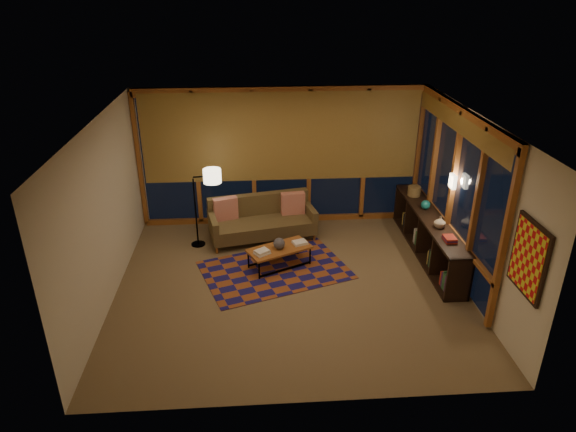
{
  "coord_description": "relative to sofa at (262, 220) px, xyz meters",
  "views": [
    {
      "loc": [
        -0.53,
        -6.97,
        4.5
      ],
      "look_at": [
        -0.02,
        0.24,
        1.12
      ],
      "focal_mm": 32.0,
      "sensor_mm": 36.0,
      "label": 1
    }
  ],
  "objects": [
    {
      "name": "vase",
      "position": [
        2.9,
        -1.24,
        0.46
      ],
      "size": [
        0.24,
        0.24,
        0.2
      ],
      "primitive_type": "imported",
      "rotation": [
        0.0,
        0.0,
        -0.27
      ],
      "color": "tan",
      "rests_on": "bookshelf"
    },
    {
      "name": "basket",
      "position": [
        2.88,
        0.14,
        0.45
      ],
      "size": [
        0.27,
        0.27,
        0.18
      ],
      "primitive_type": "cylinder",
      "rotation": [
        0.0,
        0.0,
        0.14
      ],
      "color": "olive",
      "rests_on": "bookshelf"
    },
    {
      "name": "ceiling",
      "position": [
        0.41,
        -1.66,
        2.3
      ],
      "size": [
        5.5,
        5.0,
        0.01
      ],
      "primitive_type": "cube",
      "color": "beige",
      "rests_on": "walls"
    },
    {
      "name": "ceramic_pot",
      "position": [
        0.26,
        -1.05,
        0.06
      ],
      "size": [
        0.22,
        0.22,
        0.2
      ],
      "primitive_type": "sphere",
      "rotation": [
        0.0,
        0.0,
        0.12
      ],
      "color": "black",
      "rests_on": "coffee_table"
    },
    {
      "name": "pillow_left",
      "position": [
        -0.67,
        0.08,
        0.22
      ],
      "size": [
        0.47,
        0.28,
        0.45
      ],
      "primitive_type": null,
      "rotation": [
        0.0,
        0.0,
        0.32
      ],
      "color": "red",
      "rests_on": "sofa"
    },
    {
      "name": "coffee_table",
      "position": [
        0.26,
        -1.03,
        -0.22
      ],
      "size": [
        1.17,
        0.9,
        0.35
      ],
      "primitive_type": null,
      "rotation": [
        0.0,
        0.0,
        0.45
      ],
      "color": "brown",
      "rests_on": "floor"
    },
    {
      "name": "wall_art",
      "position": [
        3.12,
        -3.51,
        1.05
      ],
      "size": [
        0.06,
        0.74,
        0.94
      ],
      "primitive_type": null,
      "color": "red",
      "rests_on": "walls"
    },
    {
      "name": "floor_lamp",
      "position": [
        -1.2,
        -0.14,
        0.34
      ],
      "size": [
        0.53,
        0.38,
        1.46
      ],
      "primitive_type": null,
      "rotation": [
        0.0,
        0.0,
        0.14
      ],
      "color": "black",
      "rests_on": "floor"
    },
    {
      "name": "book_stack_a",
      "position": [
        -0.03,
        -1.22,
        -0.01
      ],
      "size": [
        0.29,
        0.28,
        0.07
      ],
      "primitive_type": null,
      "rotation": [
        0.0,
        0.0,
        0.6
      ],
      "color": "white",
      "rests_on": "coffee_table"
    },
    {
      "name": "area_rug",
      "position": [
        0.18,
        -1.17,
        -0.39
      ],
      "size": [
        2.73,
        2.25,
        0.01
      ],
      "primitive_type": "cube",
      "rotation": [
        0.0,
        0.0,
        0.33
      ],
      "color": "brown",
      "rests_on": "floor"
    },
    {
      "name": "walls",
      "position": [
        0.41,
        -1.66,
        0.95
      ],
      "size": [
        5.51,
        5.01,
        2.7
      ],
      "color": "beige",
      "rests_on": "floor"
    },
    {
      "name": "window_wall_back",
      "position": [
        0.41,
        0.77,
        0.95
      ],
      "size": [
        5.3,
        0.16,
        2.6
      ],
      "primitive_type": null,
      "color": "brown",
      "rests_on": "walls"
    },
    {
      "name": "sofa",
      "position": [
        0.0,
        0.0,
        0.0
      ],
      "size": [
        2.05,
        1.16,
        0.79
      ],
      "primitive_type": null,
      "rotation": [
        0.0,
        0.0,
        0.21
      ],
      "color": "#4D3F29",
      "rests_on": "floor"
    },
    {
      "name": "book_stack_b",
      "position": [
        0.62,
        -0.9,
        -0.01
      ],
      "size": [
        0.32,
        0.29,
        0.05
      ],
      "primitive_type": null,
      "rotation": [
        0.0,
        0.0,
        0.36
      ],
      "color": "white",
      "rests_on": "coffee_table"
    },
    {
      "name": "pillow_right",
      "position": [
        0.59,
        0.25,
        0.22
      ],
      "size": [
        0.46,
        0.2,
        0.45
      ],
      "primitive_type": null,
      "rotation": [
        0.0,
        0.0,
        0.12
      ],
      "color": "red",
      "rests_on": "sofa"
    },
    {
      "name": "floor",
      "position": [
        0.41,
        -1.66,
        -0.4
      ],
      "size": [
        5.5,
        5.0,
        0.01
      ],
      "primitive_type": "cube",
      "color": "#917E57",
      "rests_on": "ground"
    },
    {
      "name": "wall_sconce",
      "position": [
        3.03,
        -1.21,
        1.15
      ],
      "size": [
        0.12,
        0.18,
        0.22
      ],
      "primitive_type": null,
      "color": "#F7E6B9",
      "rests_on": "walls"
    },
    {
      "name": "teal_bowl",
      "position": [
        2.9,
        -0.5,
        0.44
      ],
      "size": [
        0.2,
        0.2,
        0.17
      ],
      "primitive_type": "sphere",
      "rotation": [
        0.0,
        0.0,
        -0.27
      ],
      "color": "#15706E",
      "rests_on": "bookshelf"
    },
    {
      "name": "window_wall_right",
      "position": [
        3.09,
        -1.06,
        0.95
      ],
      "size": [
        0.16,
        3.7,
        2.6
      ],
      "primitive_type": null,
      "color": "brown",
      "rests_on": "walls"
    },
    {
      "name": "shelf_book_stack",
      "position": [
        2.9,
        -1.72,
        0.39
      ],
      "size": [
        0.21,
        0.26,
        0.07
      ],
      "primitive_type": null,
      "rotation": [
        0.0,
        0.0,
        0.24
      ],
      "color": "white",
      "rests_on": "bookshelf"
    },
    {
      "name": "bookshelf",
      "position": [
        2.9,
        -0.8,
        -0.02
      ],
      "size": [
        0.4,
        3.01,
        0.75
      ],
      "primitive_type": null,
      "color": "black",
      "rests_on": "floor"
    }
  ]
}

